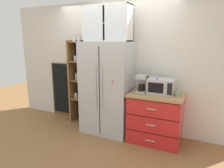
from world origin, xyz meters
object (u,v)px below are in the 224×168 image
object	(u,v)px
coffee_maker	(142,83)
mug_sage	(177,93)
bottle_cobalt	(157,87)
refrigerator	(107,88)
microwave	(161,86)
chalkboard_menu	(63,90)

from	to	relation	value
coffee_maker	mug_sage	bearing A→B (deg)	-0.34
mug_sage	bottle_cobalt	bearing A→B (deg)	-177.77
mug_sage	coffee_maker	bearing A→B (deg)	179.66
refrigerator	microwave	world-z (taller)	refrigerator
refrigerator	mug_sage	size ratio (longest dim) A/B	14.98
mug_sage	chalkboard_menu	world-z (taller)	chalkboard_menu
coffee_maker	mug_sage	world-z (taller)	coffee_maker
microwave	bottle_cobalt	xyz separation A→B (m)	(-0.06, -0.06, -0.01)
microwave	coffee_maker	world-z (taller)	coffee_maker
coffee_maker	bottle_cobalt	world-z (taller)	coffee_maker
coffee_maker	chalkboard_menu	bearing A→B (deg)	171.90
refrigerator	chalkboard_menu	bearing A→B (deg)	167.33
coffee_maker	chalkboard_menu	size ratio (longest dim) A/B	0.24
refrigerator	microwave	size ratio (longest dim) A/B	4.03
mug_sage	chalkboard_menu	xyz separation A→B (m)	(-2.63, 0.29, -0.29)
chalkboard_menu	bottle_cobalt	bearing A→B (deg)	-7.57
refrigerator	coffee_maker	distance (m)	0.71
microwave	bottle_cobalt	distance (m)	0.09
chalkboard_menu	microwave	bearing A→B (deg)	-5.95
refrigerator	coffee_maker	world-z (taller)	refrigerator
refrigerator	mug_sage	distance (m)	1.31
refrigerator	coffee_maker	bearing A→B (deg)	0.89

